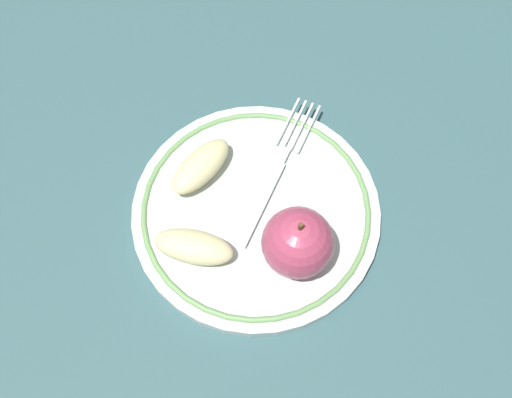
# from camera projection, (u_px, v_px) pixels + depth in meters

# --- Properties ---
(ground_plane) EXTENTS (2.00, 2.00, 0.00)m
(ground_plane) POSITION_uv_depth(u_px,v_px,m) (235.00, 212.00, 0.58)
(ground_plane) COLOR #375B5F
(plate) EXTENTS (0.25, 0.25, 0.02)m
(plate) POSITION_uv_depth(u_px,v_px,m) (256.00, 211.00, 0.57)
(plate) COLOR silver
(plate) RESTS_ON ground_plane
(apple_red_whole) EXTENTS (0.07, 0.07, 0.07)m
(apple_red_whole) POSITION_uv_depth(u_px,v_px,m) (298.00, 243.00, 0.51)
(apple_red_whole) COLOR #B33F5E
(apple_red_whole) RESTS_ON plate
(apple_slice_front) EXTENTS (0.07, 0.08, 0.02)m
(apple_slice_front) POSITION_uv_depth(u_px,v_px,m) (194.00, 247.00, 0.53)
(apple_slice_front) COLOR beige
(apple_slice_front) RESTS_ON plate
(apple_slice_back) EXTENTS (0.08, 0.04, 0.02)m
(apple_slice_back) POSITION_uv_depth(u_px,v_px,m) (202.00, 166.00, 0.57)
(apple_slice_back) COLOR beige
(apple_slice_back) RESTS_ON plate
(fork) EXTENTS (0.17, 0.09, 0.00)m
(fork) POSITION_uv_depth(u_px,v_px,m) (275.00, 174.00, 0.58)
(fork) COLOR silver
(fork) RESTS_ON plate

